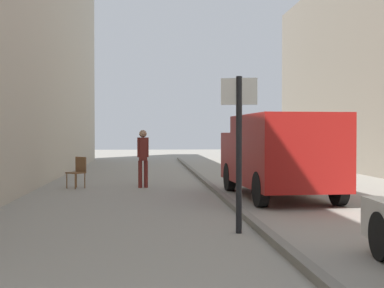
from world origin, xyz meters
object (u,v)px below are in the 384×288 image
Objects in this scene: delivery_van at (279,153)px; cafe_chair_near_window at (78,170)px; street_sign_post at (239,140)px; pedestrian_main_foreground at (143,154)px.

delivery_van is 6.17m from cafe_chair_near_window.
cafe_chair_near_window is at bearing -49.97° from street_sign_post.
street_sign_post is at bearing 156.42° from cafe_chair_near_window.
pedestrian_main_foreground reaches higher than cafe_chair_near_window.
delivery_van is 1.94× the size of street_sign_post.
delivery_van reaches higher than cafe_chair_near_window.
cafe_chair_near_window is (-5.45, 2.82, -0.61)m from delivery_van.
pedestrian_main_foreground is 0.35× the size of delivery_van.
street_sign_post is at bearing -114.19° from delivery_van.
street_sign_post reaches higher than cafe_chair_near_window.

